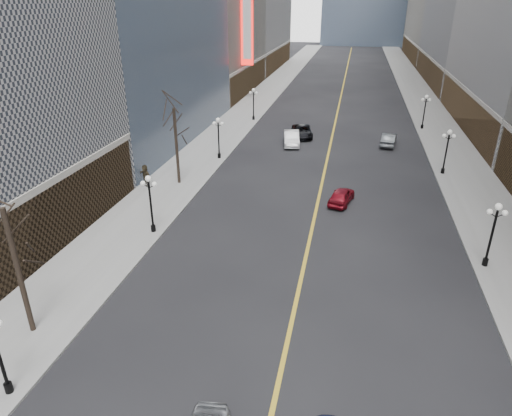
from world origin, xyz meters
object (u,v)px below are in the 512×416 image
at_px(streetlamp_west_2, 218,134).
at_px(car_sb_mid, 342,196).
at_px(streetlamp_east_2, 447,147).
at_px(streetlamp_west_3, 253,101).
at_px(car_nb_mid, 292,138).
at_px(car_sb_far, 389,139).
at_px(streetlamp_east_1, 493,228).
at_px(streetlamp_west_1, 150,198).
at_px(streetlamp_east_3, 425,108).
at_px(car_nb_far, 302,131).

bearing_deg(streetlamp_west_2, car_sb_mid, -34.14).
height_order(streetlamp_east_2, streetlamp_west_3, same).
relative_size(streetlamp_west_2, car_nb_mid, 0.89).
bearing_deg(car_sb_far, streetlamp_east_1, 108.52).
height_order(streetlamp_east_1, streetlamp_west_1, same).
relative_size(streetlamp_east_1, streetlamp_west_1, 1.00).
distance_m(streetlamp_east_2, car_sb_far, 10.70).
xyz_separation_m(streetlamp_west_1, streetlamp_west_2, (0.00, 18.00, 0.00)).
bearing_deg(streetlamp_west_1, streetlamp_east_3, 56.75).
distance_m(streetlamp_east_1, streetlamp_west_2, 29.68).
relative_size(streetlamp_east_1, car_nb_mid, 0.89).
distance_m(streetlamp_east_1, car_sb_mid, 13.25).
xyz_separation_m(streetlamp_west_1, car_nb_far, (7.97, 28.87, -2.17)).
height_order(car_nb_mid, car_nb_far, car_nb_mid).
relative_size(streetlamp_west_1, car_nb_far, 0.85).
xyz_separation_m(streetlamp_west_3, car_nb_far, (7.97, -7.13, -2.17)).
height_order(streetlamp_east_2, streetlamp_east_3, same).
bearing_deg(streetlamp_east_3, streetlamp_east_1, -90.00).
distance_m(streetlamp_west_2, car_sb_far, 20.99).
bearing_deg(streetlamp_east_2, streetlamp_west_3, 142.67).
relative_size(streetlamp_west_1, car_sb_far, 0.98).
bearing_deg(car_nb_far, streetlamp_east_2, -46.21).
distance_m(streetlamp_east_2, streetlamp_west_1, 29.68).
xyz_separation_m(car_nb_mid, car_sb_mid, (6.69, -16.47, -0.15)).
bearing_deg(streetlamp_east_3, streetlamp_west_3, 180.00).
bearing_deg(car_nb_mid, streetlamp_east_2, -33.41).
height_order(streetlamp_west_1, car_nb_far, streetlamp_west_1).
xyz_separation_m(streetlamp_west_1, car_nb_mid, (7.11, 25.11, -2.07)).
distance_m(streetlamp_east_1, streetlamp_east_2, 18.00).
height_order(streetlamp_east_2, streetlamp_west_1, same).
height_order(streetlamp_east_1, streetlamp_west_2, same).
relative_size(streetlamp_west_3, car_nb_mid, 0.89).
distance_m(streetlamp_west_1, car_sb_mid, 16.43).
bearing_deg(streetlamp_east_1, streetlamp_west_3, 123.25).
bearing_deg(streetlamp_west_2, streetlamp_east_2, 0.00).
xyz_separation_m(streetlamp_east_1, car_nb_mid, (-16.49, 25.11, -2.07)).
bearing_deg(streetlamp_west_3, car_sb_mid, -63.23).
relative_size(streetlamp_east_1, streetlamp_west_2, 1.00).
distance_m(streetlamp_east_2, streetlamp_west_2, 23.60).
bearing_deg(streetlamp_west_3, streetlamp_east_3, 0.00).
bearing_deg(streetlamp_west_2, streetlamp_east_3, 37.33).
distance_m(streetlamp_east_3, car_nb_far, 17.32).
height_order(streetlamp_west_2, car_sb_far, streetlamp_west_2).
bearing_deg(car_nb_far, car_sb_mid, -85.31).
distance_m(streetlamp_east_1, streetlamp_west_3, 43.05).
bearing_deg(streetlamp_west_3, streetlamp_west_1, -90.00).
bearing_deg(streetlamp_west_2, streetlamp_west_1, -90.00).
height_order(streetlamp_west_1, streetlamp_west_2, same).
relative_size(streetlamp_west_2, car_sb_mid, 1.12).
bearing_deg(streetlamp_west_3, streetlamp_east_1, -56.75).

